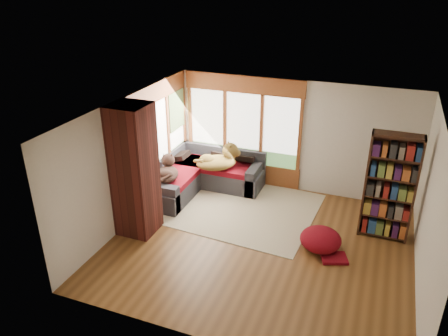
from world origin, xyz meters
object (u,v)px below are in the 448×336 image
Objects in this scene: brick_chimney at (135,171)px; bookshelf at (390,188)px; sectional_sofa at (201,177)px; dog_brindle at (167,171)px; pouf at (321,239)px; area_rug at (234,206)px; dog_tan at (220,159)px.

bookshelf is (4.54, 1.50, -0.24)m from brick_chimney.
sectional_sofa is 2.51× the size of dog_brindle.
area_rug is at bearing 156.08° from pouf.
brick_chimney reaches higher than dog_tan.
pouf reaches higher than area_rug.
sectional_sofa is 2.89× the size of pouf.
area_rug is 3.26m from bookshelf.
brick_chimney is 1.23× the size of bookshelf.
brick_chimney is 1.18× the size of sectional_sofa.
pouf is at bearing -140.25° from bookshelf.
sectional_sofa reaches higher than area_rug.
area_rug is 4.55× the size of pouf.
bookshelf is at bearing -42.54° from dog_tan.
brick_chimney is 0.75× the size of area_rug.
sectional_sofa is 1.04× the size of bookshelf.
sectional_sofa is at bearing 156.73° from dog_tan.
dog_tan is 1.24m from dog_brindle.
sectional_sofa is at bearing 172.40° from bookshelf.
sectional_sofa is 3.36m from pouf.
bookshelf is at bearing 39.75° from pouf.
brick_chimney is 2.39× the size of dog_tan.
brick_chimney is at bearing -161.70° from bookshelf.
area_rug is 2.24m from pouf.
dog_brindle is at bearing -169.14° from area_rug.
sectional_sofa is at bearing -50.25° from dog_brindle.
brick_chimney reaches higher than pouf.
pouf is at bearing -23.92° from area_rug.
dog_brindle reaches higher than area_rug.
area_rug is 1.63× the size of bookshelf.
area_rug is (1.45, 1.53, -1.29)m from brick_chimney.
brick_chimney is at bearing 158.43° from dog_brindle.
dog_tan reaches higher than dog_brindle.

